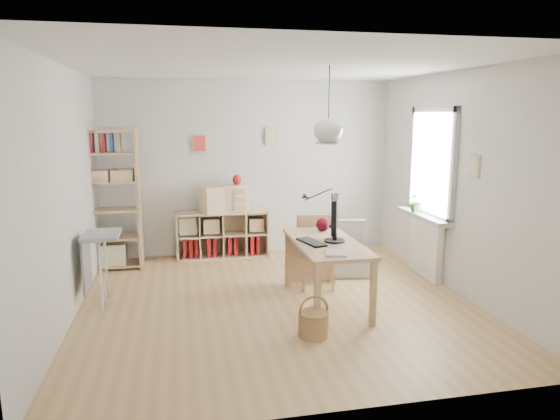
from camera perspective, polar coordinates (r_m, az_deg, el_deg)
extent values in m
plane|color=tan|center=(5.98, -0.37, -10.51)|extent=(4.50, 4.50, 0.00)
plane|color=silver|center=(7.83, -3.58, 4.76)|extent=(4.50, 0.00, 4.50)
plane|color=silver|center=(3.49, 6.78, -2.92)|extent=(4.50, 0.00, 4.50)
plane|color=silver|center=(5.65, -23.40, 1.54)|extent=(0.00, 4.50, 4.50)
plane|color=silver|center=(6.45, 19.66, 2.85)|extent=(0.00, 4.50, 4.50)
plane|color=white|center=(5.59, -0.41, 16.22)|extent=(4.50, 4.50, 0.00)
cylinder|color=black|center=(5.56, 5.62, 12.69)|extent=(0.01, 0.01, 0.68)
ellipsoid|color=white|center=(5.56, 5.55, 8.98)|extent=(0.32, 0.32, 0.27)
cube|color=white|center=(6.94, 17.11, 5.18)|extent=(0.03, 1.00, 1.30)
cube|color=silver|center=(6.46, 19.19, 4.67)|extent=(0.06, 0.08, 1.46)
cube|color=silver|center=(7.40, 14.95, 5.62)|extent=(0.06, 0.08, 1.46)
cube|color=silver|center=(6.90, 17.25, 10.89)|extent=(0.06, 1.16, 0.08)
cube|color=silver|center=(7.02, 16.62, -0.43)|extent=(0.06, 1.16, 0.08)
cube|color=white|center=(7.11, 16.28, -4.07)|extent=(0.10, 0.80, 0.80)
cube|color=silver|center=(6.99, 16.10, -0.69)|extent=(0.22, 1.20, 0.06)
cube|color=tan|center=(5.74, 5.32, -3.80)|extent=(0.70, 1.50, 0.04)
cube|color=tan|center=(5.13, 4.27, -9.97)|extent=(0.06, 0.06, 0.71)
cube|color=tan|center=(6.42, 0.87, -5.64)|extent=(0.06, 0.06, 0.71)
cube|color=tan|center=(5.32, 10.59, -9.37)|extent=(0.06, 0.06, 0.71)
cube|color=tan|center=(6.57, 6.01, -5.32)|extent=(0.06, 0.06, 0.71)
cube|color=#D5BA8C|center=(7.83, -6.53, -5.26)|extent=(1.40, 0.38, 0.03)
cube|color=#D5BA8C|center=(7.67, -6.64, -0.30)|extent=(1.40, 0.38, 0.03)
cube|color=#D5BA8C|center=(7.72, -11.66, -3.00)|extent=(0.03, 0.38, 0.72)
cube|color=#D5BA8C|center=(7.83, -1.58, -2.58)|extent=(0.03, 0.38, 0.72)
cube|color=#D5BA8C|center=(7.92, -6.69, -2.50)|extent=(1.40, 0.02, 0.72)
cube|color=maroon|center=(7.78, -10.83, -4.15)|extent=(0.06, 0.26, 0.30)
cube|color=maroon|center=(7.78, -10.17, -4.13)|extent=(0.05, 0.26, 0.30)
cube|color=maroon|center=(7.78, -9.58, -4.11)|extent=(0.05, 0.26, 0.30)
cube|color=maroon|center=(7.79, -8.18, -4.05)|extent=(0.05, 0.26, 0.30)
cube|color=maroon|center=(7.80, -7.52, -4.02)|extent=(0.05, 0.26, 0.30)
cube|color=maroon|center=(7.81, -5.83, -3.95)|extent=(0.06, 0.26, 0.30)
cube|color=maroon|center=(7.82, -5.18, -3.92)|extent=(0.06, 0.26, 0.30)
cube|color=maroon|center=(7.85, -3.29, -3.83)|extent=(0.06, 0.26, 0.30)
cube|color=maroon|center=(7.87, -2.64, -3.80)|extent=(0.05, 0.26, 0.30)
cube|color=tan|center=(7.48, -21.66, 1.02)|extent=(0.04, 0.38, 2.00)
cube|color=tan|center=(7.38, -15.84, 1.25)|extent=(0.04, 0.38, 2.00)
cube|color=tan|center=(7.63, -18.34, -5.92)|extent=(0.76, 0.38, 0.03)
cube|color=tan|center=(7.53, -18.52, -3.00)|extent=(0.76, 0.38, 0.03)
cube|color=tan|center=(7.44, -18.70, 0.00)|extent=(0.76, 0.38, 0.03)
cube|color=tan|center=(7.38, -18.89, 3.05)|extent=(0.76, 0.38, 0.03)
cube|color=tan|center=(7.34, -19.08, 6.14)|extent=(0.76, 0.38, 0.03)
cube|color=tan|center=(7.33, -19.24, 8.71)|extent=(0.76, 0.38, 0.03)
cube|color=navy|center=(7.38, -21.32, 7.14)|extent=(0.04, 0.18, 0.26)
cube|color=maroon|center=(7.36, -20.70, 7.18)|extent=(0.04, 0.18, 0.26)
cube|color=beige|center=(7.35, -20.08, 7.21)|extent=(0.04, 0.18, 0.26)
cube|color=maroon|center=(7.34, -19.46, 7.25)|extent=(0.04, 0.18, 0.26)
cube|color=navy|center=(7.33, -18.68, 7.29)|extent=(0.04, 0.18, 0.26)
cube|color=beige|center=(7.32, -17.90, 7.33)|extent=(0.04, 0.18, 0.26)
cube|color=#979799|center=(6.03, -19.77, -2.70)|extent=(0.40, 0.55, 0.04)
cylinder|color=white|center=(5.93, -19.80, -7.14)|extent=(0.03, 0.03, 0.82)
cylinder|color=white|center=(6.35, -19.25, -5.94)|extent=(0.03, 0.03, 0.82)
cube|color=#979799|center=(6.14, -21.24, -5.75)|extent=(0.02, 0.50, 0.62)
cube|color=#979799|center=(6.38, 4.09, -4.70)|extent=(0.49, 0.49, 0.06)
cube|color=tan|center=(6.24, 2.62, -7.43)|extent=(0.04, 0.04, 0.44)
cube|color=tan|center=(6.60, 2.17, -6.41)|extent=(0.04, 0.04, 0.44)
cube|color=tan|center=(6.30, 6.04, -7.30)|extent=(0.04, 0.04, 0.44)
cube|color=tan|center=(6.66, 5.41, -6.30)|extent=(0.04, 0.04, 0.44)
cube|color=tan|center=(6.51, 3.84, -2.28)|extent=(0.44, 0.09, 0.40)
cylinder|color=#A07C48|center=(5.11, 3.86, -12.86)|extent=(0.30, 0.30, 0.25)
torus|color=#A07C48|center=(5.05, 3.88, -11.38)|extent=(0.31, 0.05, 0.31)
cube|color=beige|center=(7.03, 7.45, -7.20)|extent=(0.72, 0.55, 0.02)
cube|color=beige|center=(6.93, 4.85, -6.01)|extent=(0.09, 0.46, 0.34)
cube|color=beige|center=(7.05, 10.06, -5.86)|extent=(0.09, 0.46, 0.34)
cube|color=beige|center=(6.78, 7.82, -6.47)|extent=(0.66, 0.12, 0.34)
cube|color=beige|center=(7.19, 7.16, -5.44)|extent=(0.66, 0.12, 0.34)
cube|color=beige|center=(7.29, 6.94, -2.59)|extent=(0.69, 0.31, 0.43)
sphere|color=gold|center=(6.87, 6.28, -5.50)|extent=(0.15, 0.15, 0.15)
sphere|color=#1C8DC7|center=(7.03, 8.33, -5.15)|extent=(0.15, 0.15, 0.15)
sphere|color=orange|center=(6.93, 7.34, -5.36)|extent=(0.15, 0.15, 0.15)
sphere|color=#418932|center=(6.91, 9.14, -5.47)|extent=(0.15, 0.15, 0.15)
cylinder|color=black|center=(5.74, 6.25, -3.50)|extent=(0.24, 0.24, 0.02)
cylinder|color=black|center=(5.72, 6.26, -2.88)|extent=(0.05, 0.05, 0.11)
cube|color=black|center=(5.67, 6.31, -0.44)|extent=(0.26, 0.58, 0.39)
cube|color=black|center=(5.65, 3.61, -3.69)|extent=(0.27, 0.46, 0.02)
cylinder|color=black|center=(6.43, 5.91, -1.84)|extent=(0.06, 0.06, 0.04)
cylinder|color=black|center=(6.39, 5.95, 0.04)|extent=(0.02, 0.02, 0.43)
cone|color=black|center=(6.16, 3.01, 1.51)|extent=(0.11, 0.08, 0.10)
sphere|color=#4D0A0F|center=(6.21, 4.90, -1.68)|extent=(0.17, 0.17, 0.17)
cube|color=silver|center=(5.23, 6.43, -4.91)|extent=(0.27, 0.31, 0.03)
cube|color=#D5BA8C|center=(7.63, -6.46, 1.32)|extent=(0.78, 0.57, 0.41)
ellipsoid|color=#A2130D|center=(7.61, -4.94, 3.47)|extent=(0.13, 0.13, 0.16)
imported|color=#346B28|center=(7.11, 15.38, 0.99)|extent=(0.29, 0.26, 0.30)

